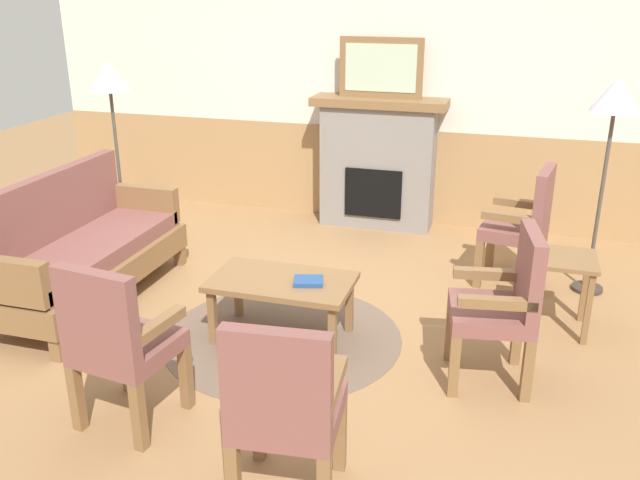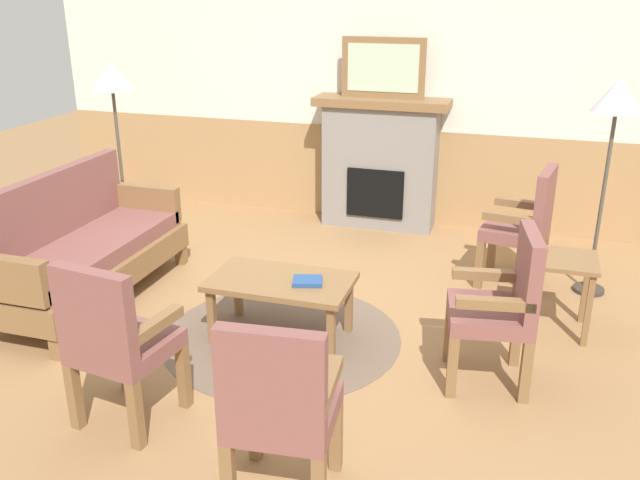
{
  "view_description": "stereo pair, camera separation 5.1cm",
  "coord_description": "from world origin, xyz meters",
  "px_view_note": "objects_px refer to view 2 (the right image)",
  "views": [
    {
      "loc": [
        1.33,
        -4.09,
        2.31
      ],
      "look_at": [
        0.0,
        0.35,
        0.55
      ],
      "focal_mm": 38.11,
      "sensor_mm": 36.0,
      "label": 1
    },
    {
      "loc": [
        1.38,
        -4.07,
        2.31
      ],
      "look_at": [
        0.0,
        0.35,
        0.55
      ],
      "focal_mm": 38.11,
      "sensor_mm": 36.0,
      "label": 2
    }
  ],
  "objects_px": {
    "armchair_by_window_left": "(525,222)",
    "floor_lamp_by_chairs": "(616,109)",
    "fireplace": "(380,162)",
    "coffee_table": "(281,286)",
    "framed_picture": "(383,68)",
    "floor_lamp_by_couch": "(112,88)",
    "armchair_front_left": "(115,338)",
    "book_on_table": "(308,281)",
    "side_table": "(563,273)",
    "couch": "(84,251)",
    "armchair_front_center": "(279,404)",
    "armchair_near_fireplace": "(503,302)"
  },
  "relations": [
    {
      "from": "armchair_front_left",
      "to": "floor_lamp_by_couch",
      "type": "xyz_separation_m",
      "value": [
        -1.53,
        2.47,
        0.91
      ]
    },
    {
      "from": "framed_picture",
      "to": "floor_lamp_by_couch",
      "type": "relative_size",
      "value": 0.48
    },
    {
      "from": "book_on_table",
      "to": "floor_lamp_by_chairs",
      "type": "height_order",
      "value": "floor_lamp_by_chairs"
    },
    {
      "from": "floor_lamp_by_couch",
      "to": "book_on_table",
      "type": "bearing_deg",
      "value": -30.26
    },
    {
      "from": "armchair_front_left",
      "to": "couch",
      "type": "bearing_deg",
      "value": 131.08
    },
    {
      "from": "side_table",
      "to": "floor_lamp_by_couch",
      "type": "relative_size",
      "value": 0.33
    },
    {
      "from": "coffee_table",
      "to": "framed_picture",
      "type": "bearing_deg",
      "value": 87.3
    },
    {
      "from": "couch",
      "to": "armchair_front_left",
      "type": "distance_m",
      "value": 1.76
    },
    {
      "from": "framed_picture",
      "to": "armchair_near_fireplace",
      "type": "bearing_deg",
      "value": -63.11
    },
    {
      "from": "framed_picture",
      "to": "book_on_table",
      "type": "bearing_deg",
      "value": -88.27
    },
    {
      "from": "coffee_table",
      "to": "armchair_near_fireplace",
      "type": "height_order",
      "value": "armchair_near_fireplace"
    },
    {
      "from": "fireplace",
      "to": "framed_picture",
      "type": "height_order",
      "value": "framed_picture"
    },
    {
      "from": "armchair_front_center",
      "to": "floor_lamp_by_chairs",
      "type": "bearing_deg",
      "value": 62.51
    },
    {
      "from": "coffee_table",
      "to": "floor_lamp_by_couch",
      "type": "distance_m",
      "value": 2.62
    },
    {
      "from": "couch",
      "to": "book_on_table",
      "type": "relative_size",
      "value": 9.31
    },
    {
      "from": "armchair_front_center",
      "to": "book_on_table",
      "type": "bearing_deg",
      "value": 103.57
    },
    {
      "from": "armchair_front_left",
      "to": "armchair_near_fireplace",
      "type": "bearing_deg",
      "value": 28.63
    },
    {
      "from": "coffee_table",
      "to": "book_on_table",
      "type": "distance_m",
      "value": 0.21
    },
    {
      "from": "armchair_front_center",
      "to": "floor_lamp_by_couch",
      "type": "distance_m",
      "value": 3.9
    },
    {
      "from": "armchair_by_window_left",
      "to": "floor_lamp_by_chairs",
      "type": "xyz_separation_m",
      "value": [
        0.54,
        0.03,
        0.91
      ]
    },
    {
      "from": "framed_picture",
      "to": "floor_lamp_by_couch",
      "type": "distance_m",
      "value": 2.47
    },
    {
      "from": "fireplace",
      "to": "armchair_near_fireplace",
      "type": "bearing_deg",
      "value": -63.1
    },
    {
      "from": "fireplace",
      "to": "armchair_near_fireplace",
      "type": "distance_m",
      "value": 2.95
    },
    {
      "from": "fireplace",
      "to": "side_table",
      "type": "relative_size",
      "value": 2.36
    },
    {
      "from": "fireplace",
      "to": "couch",
      "type": "xyz_separation_m",
      "value": [
        -1.77,
        -2.37,
        -0.26
      ]
    },
    {
      "from": "framed_picture",
      "to": "armchair_by_window_left",
      "type": "xyz_separation_m",
      "value": [
        1.42,
        -1.11,
        -1.02
      ]
    },
    {
      "from": "armchair_front_center",
      "to": "floor_lamp_by_couch",
      "type": "relative_size",
      "value": 0.58
    },
    {
      "from": "armchair_near_fireplace",
      "to": "armchair_front_left",
      "type": "distance_m",
      "value": 2.22
    },
    {
      "from": "book_on_table",
      "to": "armchair_by_window_left",
      "type": "xyz_separation_m",
      "value": [
        1.35,
        1.41,
        0.08
      ]
    },
    {
      "from": "coffee_table",
      "to": "floor_lamp_by_chairs",
      "type": "distance_m",
      "value": 2.74
    },
    {
      "from": "armchair_near_fireplace",
      "to": "armchair_front_center",
      "type": "height_order",
      "value": "same"
    },
    {
      "from": "fireplace",
      "to": "armchair_front_center",
      "type": "distance_m",
      "value": 4.03
    },
    {
      "from": "fireplace",
      "to": "armchair_front_left",
      "type": "distance_m",
      "value": 3.75
    },
    {
      "from": "couch",
      "to": "armchair_by_window_left",
      "type": "distance_m",
      "value": 3.44
    },
    {
      "from": "coffee_table",
      "to": "armchair_front_center",
      "type": "height_order",
      "value": "armchair_front_center"
    },
    {
      "from": "couch",
      "to": "floor_lamp_by_couch",
      "type": "xyz_separation_m",
      "value": [
        -0.37,
        1.15,
        1.05
      ]
    },
    {
      "from": "couch",
      "to": "armchair_front_left",
      "type": "relative_size",
      "value": 1.84
    },
    {
      "from": "book_on_table",
      "to": "side_table",
      "type": "bearing_deg",
      "value": 23.04
    },
    {
      "from": "framed_picture",
      "to": "armchair_front_center",
      "type": "relative_size",
      "value": 0.82
    },
    {
      "from": "book_on_table",
      "to": "armchair_front_center",
      "type": "relative_size",
      "value": 0.2
    },
    {
      "from": "side_table",
      "to": "coffee_table",
      "type": "bearing_deg",
      "value": -159.5
    },
    {
      "from": "coffee_table",
      "to": "side_table",
      "type": "relative_size",
      "value": 1.75
    },
    {
      "from": "couch",
      "to": "coffee_table",
      "type": "relative_size",
      "value": 1.88
    },
    {
      "from": "framed_picture",
      "to": "side_table",
      "type": "height_order",
      "value": "framed_picture"
    },
    {
      "from": "fireplace",
      "to": "coffee_table",
      "type": "xyz_separation_m",
      "value": [
        -0.12,
        -2.51,
        -0.27
      ]
    },
    {
      "from": "coffee_table",
      "to": "book_on_table",
      "type": "bearing_deg",
      "value": -3.16
    },
    {
      "from": "framed_picture",
      "to": "floor_lamp_by_chairs",
      "type": "relative_size",
      "value": 0.48
    },
    {
      "from": "floor_lamp_by_chairs",
      "to": "book_on_table",
      "type": "bearing_deg",
      "value": -142.6
    },
    {
      "from": "couch",
      "to": "floor_lamp_by_chairs",
      "type": "distance_m",
      "value": 4.09
    },
    {
      "from": "book_on_table",
      "to": "armchair_front_left",
      "type": "height_order",
      "value": "armchair_front_left"
    }
  ]
}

